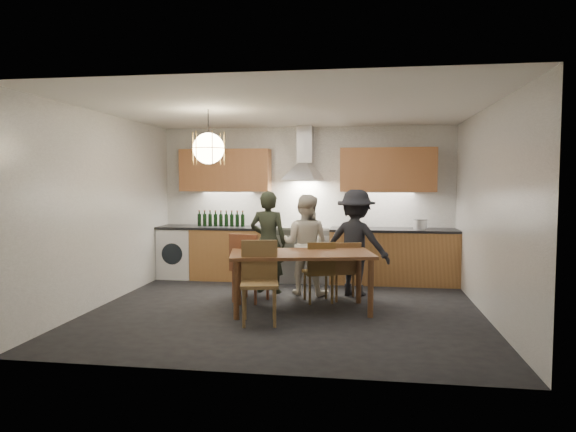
# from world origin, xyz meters

# --- Properties ---
(ground) EXTENTS (5.00, 5.00, 0.00)m
(ground) POSITION_xyz_m (0.00, 0.00, 0.00)
(ground) COLOR black
(ground) RESTS_ON ground
(room_shell) EXTENTS (5.02, 4.52, 2.61)m
(room_shell) POSITION_xyz_m (0.00, 0.00, 1.71)
(room_shell) COLOR white
(room_shell) RESTS_ON ground
(counter_run) EXTENTS (5.00, 0.62, 0.90)m
(counter_run) POSITION_xyz_m (0.02, 1.95, 0.45)
(counter_run) COLOR #C0854A
(counter_run) RESTS_ON ground
(range_stove) EXTENTS (0.90, 0.60, 0.92)m
(range_stove) POSITION_xyz_m (0.00, 1.94, 0.44)
(range_stove) COLOR silver
(range_stove) RESTS_ON ground
(wall_fixtures) EXTENTS (4.30, 0.54, 1.10)m
(wall_fixtures) POSITION_xyz_m (0.00, 2.07, 1.87)
(wall_fixtures) COLOR #D18750
(wall_fixtures) RESTS_ON ground
(pendant_lamp) EXTENTS (0.43, 0.43, 0.70)m
(pendant_lamp) POSITION_xyz_m (-1.00, -0.10, 2.10)
(pendant_lamp) COLOR black
(pendant_lamp) RESTS_ON ground
(dining_table) EXTENTS (1.95, 1.25, 0.76)m
(dining_table) POSITION_xyz_m (0.20, -0.03, 0.67)
(dining_table) COLOR brown
(dining_table) RESTS_ON ground
(chair_back_left) EXTENTS (0.54, 0.54, 0.96)m
(chair_back_left) POSITION_xyz_m (-0.59, 0.32, 0.55)
(chair_back_left) COLOR brown
(chair_back_left) RESTS_ON ground
(chair_back_mid) EXTENTS (0.49, 0.49, 0.85)m
(chair_back_mid) POSITION_xyz_m (0.40, 0.42, 0.49)
(chair_back_mid) COLOR brown
(chair_back_mid) RESTS_ON ground
(chair_back_right) EXTENTS (0.45, 0.45, 0.83)m
(chair_back_right) POSITION_xyz_m (0.76, 0.61, 0.48)
(chair_back_right) COLOR brown
(chair_back_right) RESTS_ON ground
(chair_front) EXTENTS (0.51, 0.51, 0.97)m
(chair_front) POSITION_xyz_m (-0.23, -0.60, 0.55)
(chair_front) COLOR brown
(chair_front) RESTS_ON ground
(person_left) EXTENTS (0.59, 0.41, 1.53)m
(person_left) POSITION_xyz_m (-0.42, 0.98, 0.77)
(person_left) COLOR black
(person_left) RESTS_ON ground
(person_mid) EXTENTS (0.81, 0.68, 1.48)m
(person_mid) POSITION_xyz_m (0.14, 0.96, 0.74)
(person_mid) COLOR beige
(person_mid) RESTS_ON ground
(person_right) EXTENTS (1.14, 0.87, 1.55)m
(person_right) POSITION_xyz_m (0.88, 0.98, 0.78)
(person_right) COLOR black
(person_right) RESTS_ON ground
(mixing_bowl) EXTENTS (0.28, 0.28, 0.07)m
(mixing_bowl) POSITION_xyz_m (0.90, 1.89, 0.93)
(mixing_bowl) COLOR silver
(mixing_bowl) RESTS_ON counter_run
(stock_pot) EXTENTS (0.23, 0.23, 0.15)m
(stock_pot) POSITION_xyz_m (1.89, 1.93, 0.98)
(stock_pot) COLOR silver
(stock_pot) RESTS_ON counter_run
(wine_bottles) EXTENTS (0.83, 0.06, 0.27)m
(wine_bottles) POSITION_xyz_m (-1.43, 1.97, 1.04)
(wine_bottles) COLOR black
(wine_bottles) RESTS_ON counter_run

